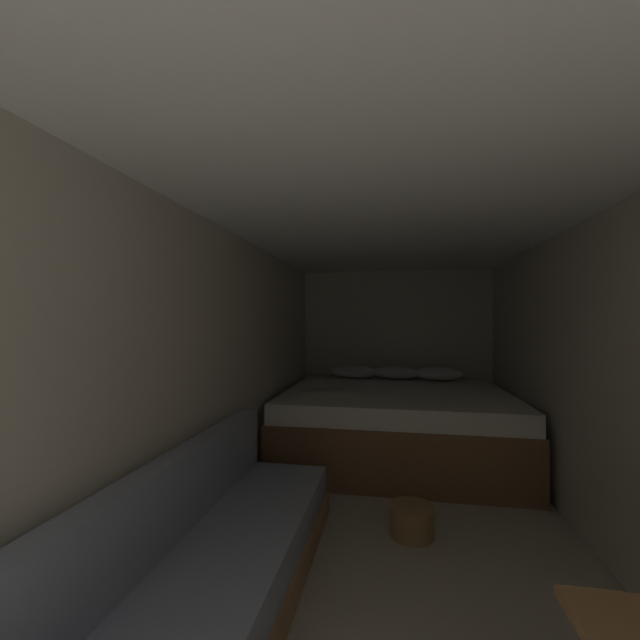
# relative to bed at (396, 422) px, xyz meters

# --- Properties ---
(ground_plane) EXTENTS (7.51, 7.51, 0.00)m
(ground_plane) POSITION_rel_bed_xyz_m (0.00, -1.76, -0.37)
(ground_plane) COLOR #B2A893
(wall_back) EXTENTS (2.49, 0.05, 2.08)m
(wall_back) POSITION_rel_bed_xyz_m (0.00, 1.03, 0.67)
(wall_back) COLOR beige
(wall_back) RESTS_ON ground
(wall_left) EXTENTS (0.05, 5.51, 2.08)m
(wall_left) POSITION_rel_bed_xyz_m (-1.22, -1.76, 0.67)
(wall_left) COLOR beige
(wall_left) RESTS_ON ground
(wall_right) EXTENTS (0.05, 5.51, 2.08)m
(wall_right) POSITION_rel_bed_xyz_m (1.22, -1.76, 0.67)
(wall_right) COLOR beige
(wall_right) RESTS_ON ground
(ceiling_slab) EXTENTS (2.49, 5.51, 0.05)m
(ceiling_slab) POSITION_rel_bed_xyz_m (0.00, -1.76, 1.74)
(ceiling_slab) COLOR white
(ceiling_slab) RESTS_ON wall_left
(bed) EXTENTS (2.27, 1.94, 0.87)m
(bed) POSITION_rel_bed_xyz_m (0.00, 0.00, 0.00)
(bed) COLOR brown
(bed) RESTS_ON ground
(sofa_left) EXTENTS (0.68, 2.84, 0.75)m
(sofa_left) POSITION_rel_bed_xyz_m (-0.88, -2.74, -0.13)
(sofa_left) COLOR #9E7247
(sofa_left) RESTS_ON ground
(wicker_basket) EXTENTS (0.30, 0.30, 0.19)m
(wicker_basket) POSITION_rel_bed_xyz_m (0.10, -1.53, -0.27)
(wicker_basket) COLOR olive
(wicker_basket) RESTS_ON ground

